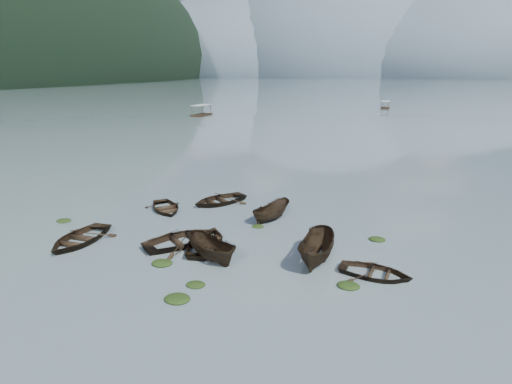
% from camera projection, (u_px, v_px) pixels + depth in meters
% --- Properties ---
extents(ground_plane, '(2400.00, 2400.00, 0.00)m').
position_uv_depth(ground_plane, '(198.00, 297.00, 20.08)').
color(ground_plane, slate).
extents(haze_mtn_a, '(520.00, 520.00, 280.00)m').
position_uv_depth(haze_mtn_a, '(240.00, 77.00, 916.29)').
color(haze_mtn_a, '#475666').
rests_on(haze_mtn_a, ground).
extents(haze_mtn_b, '(520.00, 520.00, 340.00)m').
position_uv_depth(haze_mtn_b, '(328.00, 77.00, 869.82)').
color(haze_mtn_b, '#475666').
rests_on(haze_mtn_b, ground).
extents(haze_mtn_c, '(520.00, 520.00, 260.00)m').
position_uv_depth(haze_mtn_c, '(426.00, 77.00, 823.35)').
color(haze_mtn_c, '#475666').
rests_on(haze_mtn_c, ground).
extents(rowboat_0, '(3.81, 5.12, 1.01)m').
position_uv_depth(rowboat_0, '(80.00, 242.00, 26.48)').
color(rowboat_0, black).
rests_on(rowboat_0, ground).
extents(rowboat_1, '(5.99, 6.12, 1.04)m').
position_uv_depth(rowboat_1, '(182.00, 244.00, 26.22)').
color(rowboat_1, black).
rests_on(rowboat_1, ground).
extents(rowboat_2, '(4.37, 3.74, 1.63)m').
position_uv_depth(rowboat_2, '(213.00, 259.00, 24.08)').
color(rowboat_2, black).
rests_on(rowboat_2, ground).
extents(rowboat_3, '(3.75, 4.95, 0.96)m').
position_uv_depth(rowboat_3, '(206.00, 246.00, 25.92)').
color(rowboat_3, black).
rests_on(rowboat_3, ground).
extents(rowboat_4, '(4.42, 3.52, 0.82)m').
position_uv_depth(rowboat_4, '(375.00, 276.00, 22.10)').
color(rowboat_4, black).
rests_on(rowboat_4, ground).
extents(rowboat_5, '(2.32, 5.05, 1.89)m').
position_uv_depth(rowboat_5, '(317.00, 262.00, 23.79)').
color(rowboat_5, black).
rests_on(rowboat_5, ground).
extents(rowboat_6, '(5.01, 5.18, 0.87)m').
position_uv_depth(rowboat_6, '(166.00, 210.00, 32.56)').
color(rowboat_6, black).
rests_on(rowboat_6, ground).
extents(rowboat_7, '(5.74, 5.97, 1.01)m').
position_uv_depth(rowboat_7, '(219.00, 203.00, 34.38)').
color(rowboat_7, black).
rests_on(rowboat_7, ground).
extents(rowboat_8, '(3.10, 4.24, 1.54)m').
position_uv_depth(rowboat_8, '(271.00, 220.00, 30.56)').
color(rowboat_8, black).
rests_on(rowboat_8, ground).
extents(weed_clump_0, '(1.26, 1.03, 0.28)m').
position_uv_depth(weed_clump_0, '(162.00, 264.00, 23.47)').
color(weed_clump_0, black).
rests_on(weed_clump_0, ground).
extents(weed_clump_1, '(1.05, 0.84, 0.23)m').
position_uv_depth(weed_clump_1, '(196.00, 286.00, 21.13)').
color(weed_clump_1, black).
rests_on(weed_clump_1, ground).
extents(weed_clump_2, '(1.33, 1.07, 0.29)m').
position_uv_depth(weed_clump_2, '(177.00, 300.00, 19.78)').
color(weed_clump_2, black).
rests_on(weed_clump_2, ground).
extents(weed_clump_3, '(0.87, 0.74, 0.19)m').
position_uv_depth(weed_clump_3, '(327.00, 243.00, 26.44)').
color(weed_clump_3, black).
rests_on(weed_clump_3, ground).
extents(weed_clump_4, '(1.22, 0.97, 0.25)m').
position_uv_depth(weed_clump_4, '(348.00, 287.00, 21.02)').
color(weed_clump_4, black).
rests_on(weed_clump_4, ground).
extents(weed_clump_5, '(1.14, 0.92, 0.24)m').
position_uv_depth(weed_clump_5, '(64.00, 221.00, 30.19)').
color(weed_clump_5, black).
rests_on(weed_clump_5, ground).
extents(weed_clump_6, '(0.92, 0.76, 0.19)m').
position_uv_depth(weed_clump_6, '(258.00, 227.00, 29.13)').
color(weed_clump_6, black).
rests_on(weed_clump_6, ground).
extents(weed_clump_7, '(1.12, 0.90, 0.24)m').
position_uv_depth(weed_clump_7, '(377.00, 240.00, 26.84)').
color(weed_clump_7, black).
rests_on(weed_clump_7, ground).
extents(pontoon_left, '(3.53, 7.13, 2.64)m').
position_uv_depth(pontoon_left, '(202.00, 116.00, 102.80)').
color(pontoon_left, black).
rests_on(pontoon_left, ground).
extents(pontoon_centre, '(3.09, 5.91, 2.16)m').
position_uv_depth(pontoon_centre, '(385.00, 109.00, 122.58)').
color(pontoon_centre, black).
rests_on(pontoon_centre, ground).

